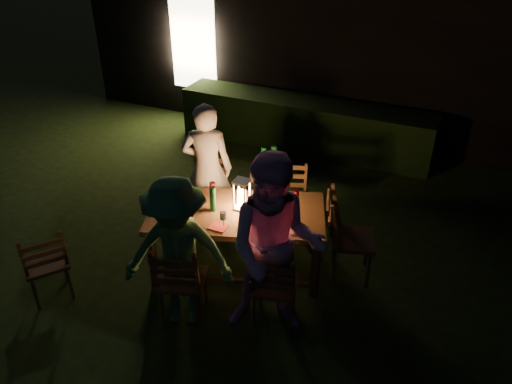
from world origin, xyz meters
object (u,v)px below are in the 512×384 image
at_px(person_opp_left, 178,255).
at_px(side_table, 268,180).
at_px(chair_near_right, 274,298).
at_px(chair_spare, 49,275).
at_px(person_house_side, 207,169).
at_px(chair_far_left, 209,209).
at_px(bottle_bucket_a, 264,164).
at_px(person_opp_right, 276,248).
at_px(dining_table, 237,217).
at_px(chair_far_right, 289,213).
at_px(lantern, 242,196).
at_px(ice_bucket, 269,167).
at_px(bottle_table, 213,199).
at_px(chair_near_left, 183,292).
at_px(chair_end, 349,251).
at_px(bottle_bucket_b, 274,163).

bearing_deg(person_opp_left, side_table, 68.88).
bearing_deg(chair_near_right, side_table, 101.81).
bearing_deg(chair_spare, person_house_side, 11.25).
height_order(chair_far_left, bottle_bucket_a, bottle_bucket_a).
distance_m(person_house_side, person_opp_right, 1.87).
relative_size(dining_table, chair_far_right, 2.29).
height_order(person_opp_left, lantern, person_opp_left).
height_order(chair_near_right, ice_bucket, chair_near_right).
bearing_deg(bottle_table, bottle_bucket_a, 85.52).
bearing_deg(chair_near_left, person_opp_left, -87.02).
relative_size(dining_table, chair_end, 1.95).
distance_m(person_house_side, person_opp_left, 1.64).
distance_m(chair_far_right, person_opp_left, 1.95).
bearing_deg(chair_far_left, chair_near_right, 126.11).
height_order(person_opp_left, bottle_bucket_b, person_opp_left).
xyz_separation_m(chair_far_left, chair_far_right, (0.94, 0.34, -0.02)).
distance_m(dining_table, chair_spare, 2.03).
relative_size(chair_near_left, bottle_bucket_a, 3.07).
bearing_deg(bottle_bucket_b, person_house_side, -142.29).
xyz_separation_m(dining_table, side_table, (-0.10, 1.09, -0.13)).
relative_size(chair_spare, ice_bucket, 3.11).
distance_m(chair_far_right, chair_end, 1.03).
bearing_deg(chair_near_right, person_opp_right, -81.17).
bearing_deg(chair_near_right, chair_far_right, 92.56).
relative_size(chair_far_left, chair_spare, 1.02).
relative_size(chair_far_right, chair_end, 0.85).
height_order(chair_near_left, person_house_side, person_house_side).
xyz_separation_m(chair_near_left, chair_spare, (-1.41, -0.34, -0.01)).
xyz_separation_m(chair_near_right, bottle_table, (-0.92, 0.49, 0.63)).
height_order(dining_table, chair_near_right, chair_near_right).
height_order(person_opp_left, ice_bucket, person_opp_left).
bearing_deg(chair_far_left, chair_far_right, -174.15).
height_order(dining_table, ice_bucket, ice_bucket).
xyz_separation_m(chair_far_left, person_house_side, (-0.02, 0.05, 0.54)).
distance_m(bottle_table, bottle_bucket_a, 1.14).
relative_size(chair_near_left, chair_spare, 1.05).
bearing_deg(chair_near_right, person_house_side, 125.83).
bearing_deg(lantern, bottle_table, -150.86).
xyz_separation_m(chair_far_right, chair_spare, (-1.83, -2.13, 0.01)).
distance_m(chair_end, ice_bucket, 1.49).
bearing_deg(chair_near_right, bottle_bucket_a, 103.77).
xyz_separation_m(person_opp_right, bottle_bucket_a, (-0.85, 1.67, -0.13)).
xyz_separation_m(person_opp_right, person_opp_left, (-0.85, -0.30, -0.13)).
xyz_separation_m(side_table, bottle_bucket_a, (-0.05, -0.04, 0.24)).
xyz_separation_m(dining_table, bottle_bucket_b, (-0.05, 1.13, 0.11)).
xyz_separation_m(chair_far_left, lantern, (0.71, -0.51, 0.64)).
relative_size(chair_near_right, ice_bucket, 3.15).
height_order(ice_bucket, bottle_bucket_b, bottle_bucket_b).
bearing_deg(person_opp_right, person_opp_left, 180.00).
xyz_separation_m(bottle_table, bottle_bucket_b, (0.19, 1.21, -0.11)).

